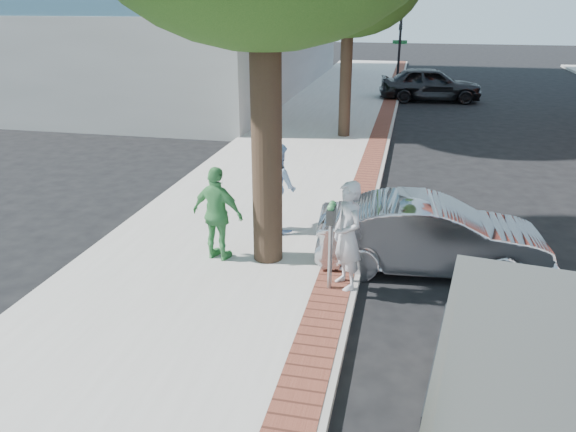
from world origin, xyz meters
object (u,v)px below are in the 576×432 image
(person_gray, at_px, (347,236))
(person_green, at_px, (218,214))
(sedan_silver, at_px, (431,236))
(bg_car, at_px, (430,84))
(person_officer, at_px, (277,187))
(parking_meter, at_px, (331,228))
(van, at_px, (532,423))

(person_gray, height_order, person_green, person_gray)
(sedan_silver, bearing_deg, person_green, 95.22)
(sedan_silver, bearing_deg, person_gray, 127.72)
(person_gray, relative_size, bg_car, 0.38)
(person_officer, xyz_separation_m, person_green, (-0.70, -1.60, -0.04))
(parking_meter, xyz_separation_m, sedan_silver, (1.58, 1.36, -0.55))
(person_officer, relative_size, bg_car, 0.38)
(bg_car, bearing_deg, parking_meter, 168.28)
(person_green, bearing_deg, person_officer, -99.45)
(person_green, relative_size, bg_car, 0.36)
(person_gray, bearing_deg, bg_car, 139.92)
(parking_meter, distance_m, sedan_silver, 2.16)
(person_officer, xyz_separation_m, bg_car, (3.25, 17.47, -0.25))
(sedan_silver, height_order, van, van)
(person_gray, height_order, person_officer, person_officer)
(person_green, xyz_separation_m, sedan_silver, (3.69, 0.66, -0.35))
(person_officer, height_order, sedan_silver, person_officer)
(person_gray, distance_m, van, 4.28)
(person_officer, bearing_deg, person_gray, 173.18)
(person_green, bearing_deg, sedan_silver, -155.76)
(person_officer, distance_m, bg_car, 17.77)
(parking_meter, bearing_deg, person_officer, 121.56)
(person_green, height_order, van, person_green)
(person_green, relative_size, van, 0.35)
(person_gray, relative_size, sedan_silver, 0.45)
(person_officer, bearing_deg, bg_car, -54.78)
(person_officer, height_order, van, person_officer)
(sedan_silver, height_order, bg_car, bg_car)
(person_officer, distance_m, person_green, 1.75)
(person_gray, height_order, van, person_gray)
(person_gray, xyz_separation_m, person_green, (-2.35, 0.57, -0.04))
(bg_car, height_order, van, van)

